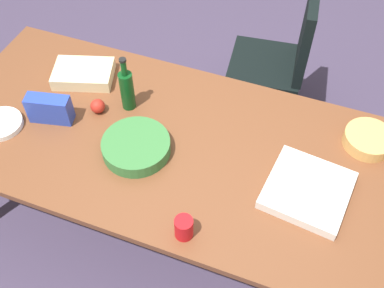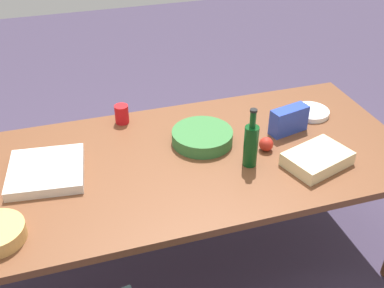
{
  "view_description": "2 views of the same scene",
  "coord_description": "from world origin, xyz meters",
  "px_view_note": "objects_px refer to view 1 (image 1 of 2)",
  "views": [
    {
      "loc": [
        -0.53,
        1.33,
        2.55
      ],
      "look_at": [
        -0.04,
        0.03,
        0.84
      ],
      "focal_mm": 43.45,
      "sensor_mm": 36.0,
      "label": 1
    },
    {
      "loc": [
        -0.47,
        -1.9,
        2.18
      ],
      "look_at": [
        0.14,
        0.05,
        0.81
      ],
      "focal_mm": 43.63,
      "sensor_mm": 36.0,
      "label": 2
    }
  ],
  "objects_px": {
    "conference_table": "(186,155)",
    "paper_plate_stack": "(1,124)",
    "red_solo_cup": "(184,228)",
    "chip_bowl": "(368,140)",
    "apple_red": "(98,106)",
    "office_chair": "(273,73)",
    "pizza_box": "(308,190)",
    "wine_bottle": "(127,89)",
    "salad_bowl": "(136,147)",
    "sheet_cake": "(83,74)",
    "chip_bag_blue": "(50,109)"
  },
  "relations": [
    {
      "from": "conference_table",
      "to": "paper_plate_stack",
      "type": "height_order",
      "value": "paper_plate_stack"
    },
    {
      "from": "red_solo_cup",
      "to": "chip_bowl",
      "type": "bearing_deg",
      "value": -130.38
    },
    {
      "from": "paper_plate_stack",
      "to": "apple_red",
      "type": "relative_size",
      "value": 2.89
    },
    {
      "from": "office_chair",
      "to": "pizza_box",
      "type": "relative_size",
      "value": 2.76
    },
    {
      "from": "wine_bottle",
      "to": "pizza_box",
      "type": "bearing_deg",
      "value": 167.91
    },
    {
      "from": "conference_table",
      "to": "paper_plate_stack",
      "type": "relative_size",
      "value": 11.64
    },
    {
      "from": "salad_bowl",
      "to": "pizza_box",
      "type": "relative_size",
      "value": 0.92
    },
    {
      "from": "conference_table",
      "to": "sheet_cake",
      "type": "relative_size",
      "value": 8.0
    },
    {
      "from": "pizza_box",
      "to": "apple_red",
      "type": "bearing_deg",
      "value": 0.43
    },
    {
      "from": "pizza_box",
      "to": "red_solo_cup",
      "type": "relative_size",
      "value": 3.27
    },
    {
      "from": "sheet_cake",
      "to": "pizza_box",
      "type": "distance_m",
      "value": 1.36
    },
    {
      "from": "salad_bowl",
      "to": "chip_bowl",
      "type": "bearing_deg",
      "value": -157.04
    },
    {
      "from": "wine_bottle",
      "to": "chip_bag_blue",
      "type": "distance_m",
      "value": 0.4
    },
    {
      "from": "sheet_cake",
      "to": "apple_red",
      "type": "bearing_deg",
      "value": 134.63
    },
    {
      "from": "chip_bag_blue",
      "to": "red_solo_cup",
      "type": "distance_m",
      "value": 0.95
    },
    {
      "from": "chip_bowl",
      "to": "apple_red",
      "type": "height_order",
      "value": "apple_red"
    },
    {
      "from": "chip_bag_blue",
      "to": "apple_red",
      "type": "bearing_deg",
      "value": -145.86
    },
    {
      "from": "office_chair",
      "to": "sheet_cake",
      "type": "relative_size",
      "value": 3.1
    },
    {
      "from": "chip_bag_blue",
      "to": "paper_plate_stack",
      "type": "xyz_separation_m",
      "value": [
        0.22,
        0.13,
        -0.06
      ]
    },
    {
      "from": "office_chair",
      "to": "red_solo_cup",
      "type": "height_order",
      "value": "office_chair"
    },
    {
      "from": "pizza_box",
      "to": "apple_red",
      "type": "distance_m",
      "value": 1.13
    },
    {
      "from": "conference_table",
      "to": "chip_bowl",
      "type": "xyz_separation_m",
      "value": [
        -0.83,
        -0.33,
        0.1
      ]
    },
    {
      "from": "wine_bottle",
      "to": "chip_bowl",
      "type": "xyz_separation_m",
      "value": [
        -1.21,
        -0.18,
        -0.09
      ]
    },
    {
      "from": "red_solo_cup",
      "to": "salad_bowl",
      "type": "bearing_deg",
      "value": -41.76
    },
    {
      "from": "salad_bowl",
      "to": "wine_bottle",
      "type": "relative_size",
      "value": 1.03
    },
    {
      "from": "office_chair",
      "to": "salad_bowl",
      "type": "xyz_separation_m",
      "value": [
        0.42,
        1.22,
        0.43
      ]
    },
    {
      "from": "wine_bottle",
      "to": "chip_bag_blue",
      "type": "height_order",
      "value": "wine_bottle"
    },
    {
      "from": "sheet_cake",
      "to": "salad_bowl",
      "type": "bearing_deg",
      "value": 143.27
    },
    {
      "from": "conference_table",
      "to": "red_solo_cup",
      "type": "distance_m",
      "value": 0.49
    },
    {
      "from": "paper_plate_stack",
      "to": "apple_red",
      "type": "height_order",
      "value": "apple_red"
    },
    {
      "from": "office_chair",
      "to": "chip_bag_blue",
      "type": "relative_size",
      "value": 4.51
    },
    {
      "from": "pizza_box",
      "to": "paper_plate_stack",
      "type": "relative_size",
      "value": 1.64
    },
    {
      "from": "chip_bag_blue",
      "to": "conference_table",
      "type": "bearing_deg",
      "value": -174.3
    },
    {
      "from": "salad_bowl",
      "to": "chip_bowl",
      "type": "xyz_separation_m",
      "value": [
        -1.04,
        -0.44,
        -0.0
      ]
    },
    {
      "from": "office_chair",
      "to": "salad_bowl",
      "type": "distance_m",
      "value": 1.36
    },
    {
      "from": "pizza_box",
      "to": "paper_plate_stack",
      "type": "distance_m",
      "value": 1.55
    },
    {
      "from": "office_chair",
      "to": "chip_bag_blue",
      "type": "distance_m",
      "value": 1.57
    },
    {
      "from": "pizza_box",
      "to": "chip_bowl",
      "type": "xyz_separation_m",
      "value": [
        -0.22,
        -0.39,
        0.01
      ]
    },
    {
      "from": "salad_bowl",
      "to": "paper_plate_stack",
      "type": "relative_size",
      "value": 1.51
    },
    {
      "from": "conference_table",
      "to": "red_solo_cup",
      "type": "height_order",
      "value": "red_solo_cup"
    },
    {
      "from": "pizza_box",
      "to": "chip_bag_blue",
      "type": "xyz_separation_m",
      "value": [
        1.32,
        0.01,
        0.05
      ]
    },
    {
      "from": "chip_bag_blue",
      "to": "pizza_box",
      "type": "bearing_deg",
      "value": -179.5
    },
    {
      "from": "sheet_cake",
      "to": "chip_bag_blue",
      "type": "height_order",
      "value": "chip_bag_blue"
    },
    {
      "from": "office_chair",
      "to": "chip_bag_blue",
      "type": "height_order",
      "value": "office_chair"
    },
    {
      "from": "conference_table",
      "to": "red_solo_cup",
      "type": "relative_size",
      "value": 23.28
    },
    {
      "from": "office_chair",
      "to": "apple_red",
      "type": "xyz_separation_m",
      "value": [
        0.72,
        1.05,
        0.43
      ]
    },
    {
      "from": "red_solo_cup",
      "to": "office_chair",
      "type": "bearing_deg",
      "value": -91.62
    },
    {
      "from": "chip_bag_blue",
      "to": "paper_plate_stack",
      "type": "distance_m",
      "value": 0.26
    },
    {
      "from": "salad_bowl",
      "to": "chip_bag_blue",
      "type": "relative_size",
      "value": 1.51
    },
    {
      "from": "wine_bottle",
      "to": "apple_red",
      "type": "xyz_separation_m",
      "value": [
        0.13,
        0.09,
        -0.09
      ]
    }
  ]
}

